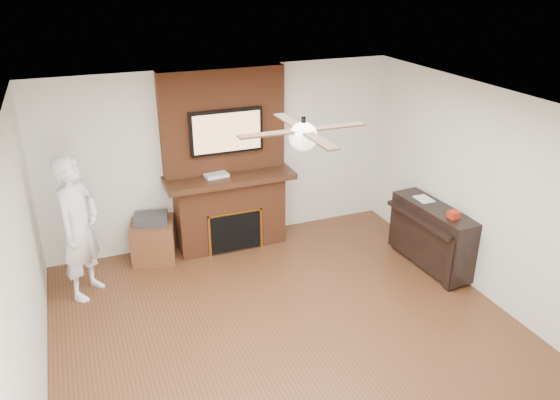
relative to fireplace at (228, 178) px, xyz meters
name	(u,v)px	position (x,y,z in m)	size (l,w,h in m)	color
room_shell	(301,242)	(0.00, -2.55, 0.25)	(5.36, 5.86, 2.86)	#4C2A16
fireplace	(228,178)	(0.00, 0.00, 0.00)	(1.78, 0.64, 2.50)	brown
tv	(227,132)	(0.00, -0.05, 0.68)	(1.00, 0.08, 0.60)	black
ceiling_fan	(303,135)	(0.00, -2.55, 1.34)	(1.21, 1.21, 0.31)	black
person	(79,228)	(-2.00, -0.63, -0.11)	(0.65, 0.43, 1.78)	white
side_table	(153,238)	(-1.10, -0.07, -0.69)	(0.68, 0.68, 0.65)	#572F19
piano	(432,235)	(2.29, -1.63, -0.53)	(0.57, 1.34, 0.95)	black
cable_box	(216,175)	(-0.18, -0.10, 0.11)	(0.31, 0.18, 0.04)	silver
candle_green	(236,244)	(0.04, -0.18, -0.95)	(0.07, 0.07, 0.10)	#4B8736
candle_cream	(241,243)	(0.11, -0.20, -0.94)	(0.08, 0.08, 0.11)	beige
candle_blue	(250,242)	(0.25, -0.19, -0.95)	(0.06, 0.06, 0.08)	#2E698A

